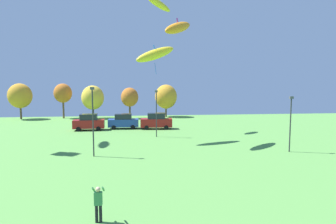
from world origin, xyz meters
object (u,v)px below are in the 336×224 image
at_px(light_post_1, 290,120).
at_px(kite_flying_4, 178,28).
at_px(parked_car_second_from_left, 123,121).
at_px(treeline_tree_4, 166,97).
at_px(kite_flying_2, 158,3).
at_px(light_post_2, 156,111).
at_px(treeline_tree_0, 20,96).
at_px(treeline_tree_2, 93,98).
at_px(light_post_0, 93,118).
at_px(treeline_tree_1, 63,93).
at_px(treeline_tree_3, 130,97).
at_px(parked_car_leftmost, 89,122).
at_px(kite_flying_7, 155,54).
at_px(person_standing_mid_field, 98,202).
at_px(parked_car_third_from_left, 156,121).

bearing_deg(light_post_1, kite_flying_4, 152.64).
relative_size(parked_car_second_from_left, treeline_tree_4, 0.65).
bearing_deg(kite_flying_4, kite_flying_2, 98.54).
xyz_separation_m(parked_car_second_from_left, light_post_2, (4.49, -7.41, 2.22)).
xyz_separation_m(treeline_tree_0, treeline_tree_2, (14.10, -0.33, -0.40)).
height_order(light_post_1, treeline_tree_4, treeline_tree_4).
relative_size(light_post_0, treeline_tree_4, 0.90).
xyz_separation_m(parked_car_second_from_left, treeline_tree_4, (8.35, 15.85, 3.23)).
bearing_deg(treeline_tree_1, light_post_0, -70.95).
distance_m(light_post_1, treeline_tree_3, 34.53).
relative_size(parked_car_leftmost, parked_car_second_from_left, 1.00).
distance_m(treeline_tree_1, treeline_tree_3, 13.70).
xyz_separation_m(kite_flying_4, kite_flying_7, (-2.34, 1.59, -2.66)).
relative_size(kite_flying_7, light_post_1, 0.96).
bearing_deg(person_standing_mid_field, treeline_tree_4, 72.37).
height_order(kite_flying_7, parked_car_second_from_left, kite_flying_7).
xyz_separation_m(parked_car_third_from_left, light_post_0, (-6.85, -15.47, 2.33)).
bearing_deg(parked_car_leftmost, kite_flying_7, -48.43).
relative_size(parked_car_leftmost, treeline_tree_0, 0.64).
relative_size(treeline_tree_3, treeline_tree_4, 0.90).
height_order(parked_car_second_from_left, treeline_tree_2, treeline_tree_2).
bearing_deg(treeline_tree_3, person_standing_mid_field, -90.59).
xyz_separation_m(person_standing_mid_field, treeline_tree_2, (-7.04, 42.98, 3.29)).
height_order(kite_flying_2, parked_car_second_from_left, kite_flying_2).
xyz_separation_m(light_post_1, treeline_tree_2, (-23.50, 31.45, 1.18)).
height_order(parked_car_leftmost, light_post_1, light_post_1).
bearing_deg(light_post_1, kite_flying_2, 128.43).
bearing_deg(parked_car_second_from_left, parked_car_leftmost, -170.20).
xyz_separation_m(kite_flying_7, treeline_tree_0, (-25.13, 24.94, -5.35)).
height_order(person_standing_mid_field, parked_car_third_from_left, parked_car_third_from_left).
distance_m(light_post_2, treeline_tree_3, 21.49).
bearing_deg(person_standing_mid_field, parked_car_leftmost, 93.48).
relative_size(person_standing_mid_field, kite_flying_7, 0.33).
relative_size(parked_car_third_from_left, treeline_tree_2, 0.72).
xyz_separation_m(parked_car_third_from_left, treeline_tree_4, (3.37, 16.71, 3.17)).
bearing_deg(treeline_tree_0, parked_car_leftmost, -44.77).
relative_size(kite_flying_7, light_post_2, 0.88).
distance_m(kite_flying_7, light_post_1, 15.82).
bearing_deg(kite_flying_4, treeline_tree_1, 125.59).
xyz_separation_m(kite_flying_2, parked_car_third_from_left, (-0.18, 1.45, -16.84)).
relative_size(kite_flying_2, parked_car_second_from_left, 0.94).
distance_m(person_standing_mid_field, parked_car_leftmost, 27.98).
relative_size(kite_flying_2, treeline_tree_2, 0.63).
relative_size(kite_flying_7, treeline_tree_2, 0.77).
relative_size(parked_car_third_from_left, treeline_tree_3, 0.77).
xyz_separation_m(light_post_1, treeline_tree_4, (-8.33, 32.69, 1.28)).
xyz_separation_m(light_post_1, treeline_tree_3, (-16.03, 30.56, 1.26)).
bearing_deg(parked_car_third_from_left, light_post_0, -110.28).
height_order(kite_flying_7, light_post_1, kite_flying_7).
bearing_deg(light_post_0, kite_flying_4, 29.34).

